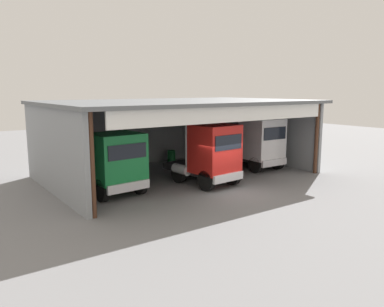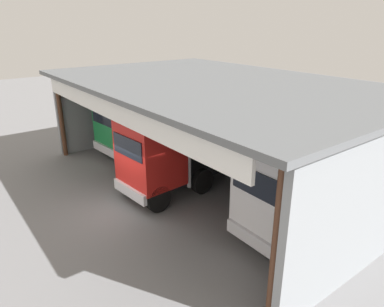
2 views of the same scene
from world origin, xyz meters
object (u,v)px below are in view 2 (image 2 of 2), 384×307
(tool_cart, at_px, (243,141))
(truck_red_center_left_bay, at_px, (157,158))
(oil_drum, at_px, (300,163))
(truck_green_yard_outside, at_px, (127,126))
(truck_white_left_bay, at_px, (285,195))

(tool_cart, bearing_deg, truck_red_center_left_bay, -73.41)
(truck_red_center_left_bay, distance_m, oil_drum, 7.59)
(truck_green_yard_outside, relative_size, tool_cart, 5.03)
(truck_white_left_bay, relative_size, oil_drum, 5.48)
(truck_green_yard_outside, distance_m, truck_red_center_left_bay, 5.50)
(truck_red_center_left_bay, xyz_separation_m, oil_drum, (2.01, 7.20, -1.34))
(truck_white_left_bay, xyz_separation_m, oil_drum, (-3.45, 5.66, -1.34))
(truck_green_yard_outside, distance_m, oil_drum, 9.45)
(oil_drum, bearing_deg, truck_red_center_left_bay, -105.64)
(truck_green_yard_outside, relative_size, truck_red_center_left_bay, 0.98)
(truck_white_left_bay, distance_m, tool_cart, 9.68)
(truck_green_yard_outside, xyz_separation_m, tool_cart, (3.14, 5.94, -1.22))
(truck_green_yard_outside, xyz_separation_m, truck_red_center_left_bay, (5.33, -1.38, 0.08))
(truck_green_yard_outside, height_order, truck_white_left_bay, truck_white_left_bay)
(truck_white_left_bay, bearing_deg, tool_cart, -35.85)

